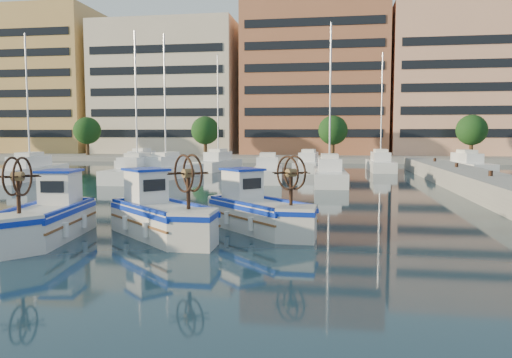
# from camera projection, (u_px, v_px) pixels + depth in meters

# --- Properties ---
(ground) EXTENTS (300.00, 300.00, 0.00)m
(ground) POSITION_uv_depth(u_px,v_px,m) (203.00, 241.00, 16.50)
(ground) COLOR #1A3346
(ground) RESTS_ON ground
(waterfront) EXTENTS (180.00, 40.00, 25.60)m
(waterfront) POSITION_uv_depth(u_px,v_px,m) (368.00, 87.00, 78.09)
(waterfront) COLOR gray
(waterfront) RESTS_ON ground
(yacht_marina) EXTENTS (39.86, 22.88, 11.50)m
(yacht_marina) POSITION_uv_depth(u_px,v_px,m) (242.00, 169.00, 43.76)
(yacht_marina) COLOR white
(yacht_marina) RESTS_ON ground
(fishing_boat_a) EXTENTS (2.46, 4.71, 2.86)m
(fishing_boat_a) POSITION_uv_depth(u_px,v_px,m) (48.00, 215.00, 16.87)
(fishing_boat_a) COLOR silver
(fishing_boat_a) RESTS_ON ground
(fishing_boat_b) EXTENTS (4.52, 4.45, 2.91)m
(fishing_boat_b) POSITION_uv_depth(u_px,v_px,m) (160.00, 213.00, 17.22)
(fishing_boat_b) COLOR silver
(fishing_boat_b) RESTS_ON ground
(fishing_boat_c) EXTENTS (4.31, 4.40, 2.83)m
(fishing_boat_c) POSITION_uv_depth(u_px,v_px,m) (258.00, 209.00, 18.32)
(fishing_boat_c) COLOR silver
(fishing_boat_c) RESTS_ON ground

